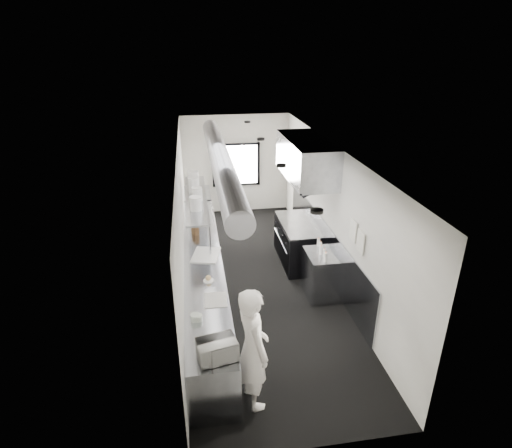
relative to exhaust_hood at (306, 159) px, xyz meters
name	(u,v)px	position (x,y,z in m)	size (l,w,h in m)	color
floor	(259,280)	(-1.10, -0.70, -2.39)	(3.00, 8.00, 0.01)	black
ceiling	(259,150)	(-1.10, -0.70, 0.41)	(3.00, 8.00, 0.01)	silver
wall_back	(236,165)	(-1.10, 3.30, -0.99)	(3.00, 0.02, 2.80)	silver
wall_front	(318,360)	(-1.10, -4.70, -0.99)	(3.00, 0.02, 2.80)	silver
wall_left	(182,224)	(-2.60, -0.70, -0.99)	(0.02, 8.00, 2.80)	silver
wall_right	(332,215)	(0.40, -0.70, -0.99)	(0.02, 8.00, 2.80)	silver
wall_cladding	(324,246)	(0.38, -0.40, -1.84)	(0.03, 5.50, 1.10)	#8E929B
hvac_duct	(220,159)	(-1.80, -0.30, 0.16)	(0.40, 0.40, 6.40)	gray
service_window	(236,165)	(-1.10, 3.26, -0.99)	(1.36, 0.05, 1.25)	white
exhaust_hood	(306,159)	(0.00, 0.00, 0.00)	(0.81, 2.20, 0.88)	#8E929B
prep_counter	(204,279)	(-2.25, -1.20, -1.94)	(0.70, 6.00, 0.90)	#8E929B
pass_shelf	(196,199)	(-2.29, 0.30, -0.86)	(0.45, 3.00, 0.68)	#8E929B
range	(299,242)	(-0.06, 0.00, -1.92)	(0.88, 1.60, 0.94)	black
bottle_station	(323,274)	(0.05, -1.40, -1.94)	(0.65, 0.80, 0.90)	#8E929B
far_work_table	(198,208)	(-2.25, 2.50, -1.94)	(0.70, 1.20, 0.90)	#8E929B
notice_sheet_a	(353,230)	(0.37, -1.90, -0.79)	(0.02, 0.28, 0.38)	silver
notice_sheet_b	(361,242)	(0.37, -2.25, -0.84)	(0.02, 0.28, 0.38)	silver
line_cook	(253,348)	(-1.70, -3.82, -1.48)	(0.66, 0.43, 1.82)	white
microwave	(217,350)	(-2.17, -3.93, -1.35)	(0.46, 0.35, 0.27)	silver
deli_tub_a	(195,317)	(-2.43, -3.09, -1.44)	(0.14, 0.14, 0.10)	silver
deli_tub_b	(198,318)	(-2.39, -3.10, -1.45)	(0.12, 0.12, 0.09)	silver
newspaper	(216,300)	(-2.11, -2.61, -1.48)	(0.35, 0.43, 0.01)	white
small_plate	(208,281)	(-2.19, -2.03, -1.48)	(0.18, 0.18, 0.01)	white
pastry	(208,278)	(-2.19, -2.03, -1.43)	(0.09, 0.09, 0.09)	tan
cutting_board	(206,255)	(-2.18, -1.10, -1.48)	(0.48, 0.64, 0.02)	silver
knife_block	(195,229)	(-2.36, -0.11, -1.38)	(0.09, 0.20, 0.21)	brown
plate_stack_a	(196,203)	(-2.32, -0.43, -0.68)	(0.24, 0.24, 0.28)	white
plate_stack_b	(197,194)	(-2.27, 0.12, -0.68)	(0.22, 0.22, 0.28)	white
plate_stack_c	(194,185)	(-2.33, 0.62, -0.65)	(0.24, 0.24, 0.34)	white
plate_stack_d	(193,179)	(-2.33, 0.99, -0.63)	(0.24, 0.24, 0.38)	white
squeeze_bottle_a	(326,257)	(-0.02, -1.69, -1.40)	(0.06, 0.06, 0.18)	silver
squeeze_bottle_b	(324,253)	(0.02, -1.51, -1.41)	(0.05, 0.05, 0.16)	silver
squeeze_bottle_c	(321,250)	(-0.02, -1.40, -1.40)	(0.06, 0.06, 0.18)	silver
squeeze_bottle_d	(320,246)	(0.03, -1.21, -1.41)	(0.05, 0.05, 0.16)	silver
squeeze_bottle_e	(318,242)	(0.04, -1.07, -1.41)	(0.06, 0.06, 0.17)	silver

